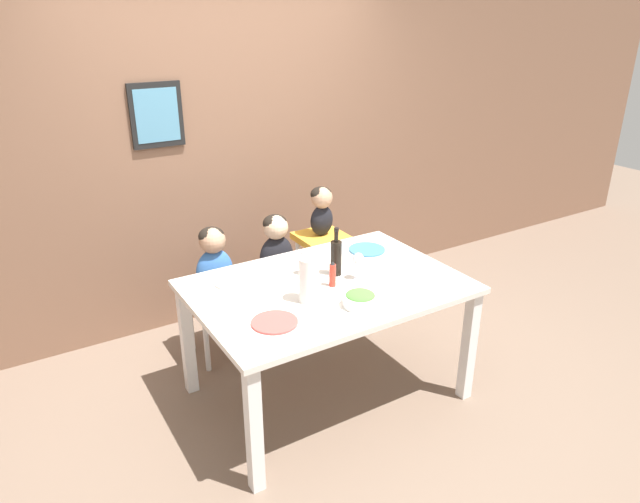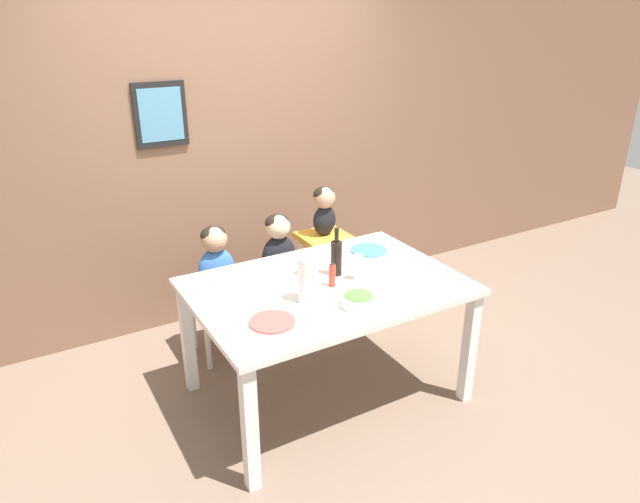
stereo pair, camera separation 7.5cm
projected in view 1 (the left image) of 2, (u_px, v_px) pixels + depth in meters
The scene contains 18 objects.
ground_plane at pixel (327, 392), 3.68m from camera, with size 14.00×14.00×0.00m, color #705B4C.
wall_back at pixel (228, 144), 4.24m from camera, with size 10.00×0.09×2.70m.
dining_table at pixel (327, 298), 3.41m from camera, with size 1.58×1.09×0.78m.
chair_far_left at pixel (217, 303), 3.94m from camera, with size 0.41×0.41×0.48m.
chair_far_center at pixel (278, 287), 4.17m from camera, with size 0.41×0.41×0.48m.
chair_right_highchair at pixel (322, 255), 4.29m from camera, with size 0.35×0.35×0.74m.
person_child_left at pixel (214, 259), 3.81m from camera, with size 0.26×0.18×0.48m.
person_child_center at pixel (276, 245), 4.04m from camera, with size 0.26×0.18×0.48m.
person_baby_right at pixel (322, 206), 4.14m from camera, with size 0.18×0.16×0.37m.
wine_bottle at pixel (336, 256), 3.45m from camera, with size 0.07×0.07×0.30m.
paper_towel_roll at pixel (309, 280), 3.13m from camera, with size 0.11×0.11×0.26m.
wine_glass_near at pixel (358, 260), 3.39m from camera, with size 0.07×0.07×0.17m.
wine_glass_far at pixel (306, 256), 3.45m from camera, with size 0.07×0.07×0.17m.
salad_bowl_large at pixel (360, 299), 3.11m from camera, with size 0.19×0.19×0.09m.
dinner_plate_front_left at pixel (275, 322), 2.95m from camera, with size 0.24×0.24×0.01m.
dinner_plate_back_left at pixel (234, 281), 3.40m from camera, with size 0.24×0.24×0.01m.
dinner_plate_back_right at pixel (367, 249), 3.84m from camera, with size 0.24×0.24×0.01m.
condiment_bottle_hot_sauce at pixel (333, 274), 3.32m from camera, with size 0.04×0.04×0.16m.
Camera 1 is at (-1.62, -2.56, 2.28)m, focal length 32.00 mm.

